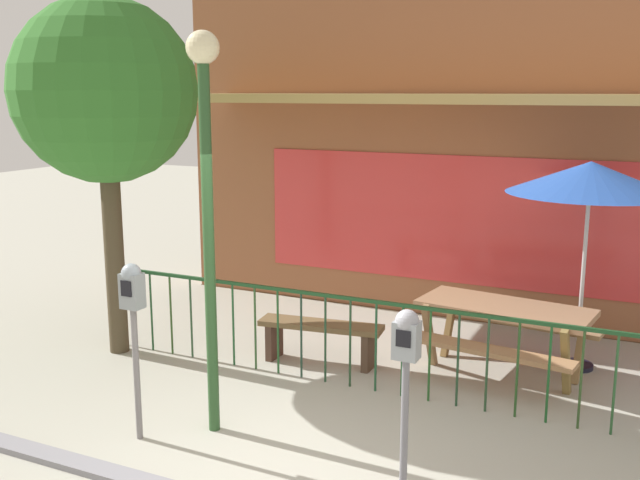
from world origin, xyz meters
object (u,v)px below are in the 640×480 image
(patio_bench, at_px, (321,334))
(parking_meter_far, at_px, (133,305))
(picnic_table_left, at_px, (504,320))
(street_lamp, at_px, (207,174))
(patio_umbrella, at_px, (590,179))
(parking_meter_near, at_px, (406,357))
(street_tree, at_px, (105,93))

(patio_bench, distance_m, parking_meter_far, 2.57)
(picnic_table_left, bearing_deg, street_lamp, -130.40)
(patio_bench, height_order, parking_meter_far, parking_meter_far)
(patio_umbrella, xyz_separation_m, parking_meter_near, (-0.84, -3.48, -0.93))
(patio_bench, xyz_separation_m, street_tree, (-2.32, -0.65, 2.65))
(picnic_table_left, distance_m, patio_bench, 2.01)
(patio_umbrella, distance_m, parking_meter_near, 3.70)
(parking_meter_far, relative_size, street_tree, 0.39)
(patio_bench, bearing_deg, parking_meter_near, -53.12)
(patio_bench, relative_size, parking_meter_far, 0.90)
(street_tree, bearing_deg, parking_meter_far, -45.37)
(parking_meter_near, xyz_separation_m, street_lamp, (-1.97, 0.49, 1.15))
(picnic_table_left, xyz_separation_m, parking_meter_near, (-0.12, -2.95, 0.57))
(picnic_table_left, xyz_separation_m, street_tree, (-4.24, -1.22, 2.39))
(picnic_table_left, xyz_separation_m, parking_meter_far, (-2.59, -2.89, 0.62))
(parking_meter_near, bearing_deg, patio_bench, 126.88)
(parking_meter_near, bearing_deg, street_lamp, 165.91)
(parking_meter_near, distance_m, parking_meter_far, 2.47)
(street_tree, xyz_separation_m, street_lamp, (2.15, -1.24, -0.67))
(street_lamp, bearing_deg, street_tree, 150.08)
(picnic_table_left, xyz_separation_m, street_lamp, (-2.09, -2.46, 1.72))
(patio_bench, distance_m, parking_meter_near, 3.09)
(picnic_table_left, height_order, patio_bench, picnic_table_left)
(parking_meter_near, relative_size, street_tree, 0.38)
(patio_bench, height_order, parking_meter_near, parking_meter_near)
(patio_umbrella, xyz_separation_m, street_tree, (-4.95, -1.75, 0.89))
(patio_umbrella, bearing_deg, parking_meter_near, -103.58)
(street_tree, relative_size, street_lamp, 1.15)
(parking_meter_near, relative_size, parking_meter_far, 0.96)
(patio_bench, bearing_deg, street_tree, -164.27)
(patio_bench, xyz_separation_m, street_lamp, (-0.18, -1.89, 1.98))
(patio_bench, relative_size, street_lamp, 0.41)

